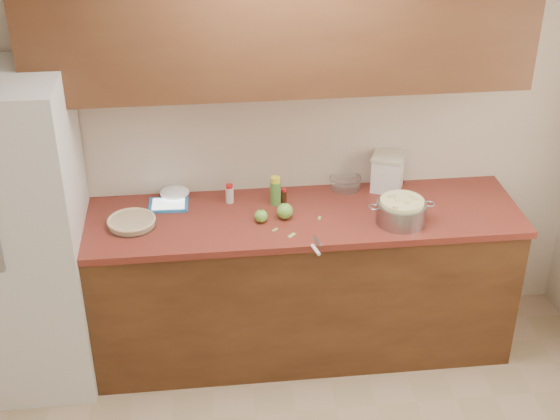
{
  "coord_description": "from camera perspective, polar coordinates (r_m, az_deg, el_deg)",
  "views": [
    {
      "loc": [
        -0.44,
        -2.22,
        3.08
      ],
      "look_at": [
        -0.03,
        1.43,
        0.98
      ],
      "focal_mm": 50.0,
      "sensor_mm": 36.0,
      "label": 1
    }
  ],
  "objects": [
    {
      "name": "pie",
      "position": [
        4.27,
        -10.81,
        -0.87
      ],
      "size": [
        0.27,
        0.27,
        0.04
      ],
      "rotation": [
        0.0,
        0.0,
        -0.38
      ],
      "color": "silver",
      "rests_on": "counter_run"
    },
    {
      "name": "paring_knife",
      "position": [
        4.0,
        2.64,
        -2.83
      ],
      "size": [
        0.06,
        0.19,
        0.02
      ],
      "rotation": [
        0.0,
        0.0,
        0.24
      ],
      "color": "gray",
      "rests_on": "counter_run"
    },
    {
      "name": "apple_left",
      "position": [
        4.22,
        -1.39,
        -0.44
      ],
      "size": [
        0.07,
        0.07,
        0.09
      ],
      "color": "#67A837",
      "rests_on": "counter_run"
    },
    {
      "name": "paper_towel",
      "position": [
        4.5,
        -7.71,
        1.26
      ],
      "size": [
        0.2,
        0.18,
        0.07
      ],
      "primitive_type": "ellipsoid",
      "rotation": [
        0.0,
        0.0,
        0.3
      ],
      "color": "white",
      "rests_on": "counter_run"
    },
    {
      "name": "fridge",
      "position": [
        4.38,
        -18.7,
        -1.84
      ],
      "size": [
        0.7,
        0.7,
        1.8
      ],
      "primitive_type": "cube",
      "color": "silver",
      "rests_on": "ground"
    },
    {
      "name": "colander",
      "position": [
        4.26,
        8.86,
        -0.1
      ],
      "size": [
        0.37,
        0.27,
        0.14
      ],
      "rotation": [
        0.0,
        0.0,
        -0.32
      ],
      "color": "gray",
      "rests_on": "counter_run"
    },
    {
      "name": "peel_c",
      "position": [
        4.12,
        0.87,
        -1.86
      ],
      "size": [
        0.05,
        0.05,
        0.0
      ],
      "primitive_type": "cube",
      "rotation": [
        0.0,
        0.0,
        0.79
      ],
      "color": "#96B95A",
      "rests_on": "counter_run"
    },
    {
      "name": "counter_run",
      "position": [
        4.55,
        0.3,
        -5.34
      ],
      "size": [
        2.64,
        0.68,
        0.92
      ],
      "color": "#593419",
      "rests_on": "ground"
    },
    {
      "name": "tablet",
      "position": [
        4.43,
        -8.16,
        0.38
      ],
      "size": [
        0.23,
        0.18,
        0.02
      ],
      "rotation": [
        0.0,
        0.0,
        -0.03
      ],
      "color": "#2775BB",
      "rests_on": "counter_run"
    },
    {
      "name": "cinnamon_shaker",
      "position": [
        4.41,
        -3.71,
        1.19
      ],
      "size": [
        0.05,
        0.05,
        0.11
      ],
      "rotation": [
        0.0,
        0.0,
        -0.41
      ],
      "color": "beige",
      "rests_on": "counter_run"
    },
    {
      "name": "peel_a",
      "position": [
        4.28,
        2.9,
        -0.59
      ],
      "size": [
        0.02,
        0.04,
        0.0
      ],
      "primitive_type": "cube",
      "rotation": [
        0.0,
        0.0,
        1.3
      ],
      "color": "#96B95A",
      "rests_on": "counter_run"
    },
    {
      "name": "mixing_bowl",
      "position": [
        4.58,
        4.82,
        2.06
      ],
      "size": [
        0.19,
        0.19,
        0.07
      ],
      "rotation": [
        0.0,
        0.0,
        -0.13
      ],
      "color": "silver",
      "rests_on": "counter_run"
    },
    {
      "name": "peel_b",
      "position": [
        4.17,
        -0.37,
        -1.46
      ],
      "size": [
        0.04,
        0.03,
        0.0
      ],
      "primitive_type": "cube",
      "rotation": [
        0.0,
        0.0,
        0.71
      ],
      "color": "#96B95A",
      "rests_on": "counter_run"
    },
    {
      "name": "lemon_bottle",
      "position": [
        4.38,
        -0.33,
        1.39
      ],
      "size": [
        0.06,
        0.06,
        0.17
      ],
      "rotation": [
        0.0,
        0.0,
        0.17
      ],
      "color": "#4C8C38",
      "rests_on": "counter_run"
    },
    {
      "name": "flour_canister",
      "position": [
        4.56,
        7.88,
        2.79
      ],
      "size": [
        0.24,
        0.24,
        0.22
      ],
      "rotation": [
        0.0,
        0.0,
        -0.41
      ],
      "color": "white",
      "rests_on": "counter_run"
    },
    {
      "name": "vanilla_bottle",
      "position": [
        4.4,
        0.3,
        1.02
      ],
      "size": [
        0.03,
        0.03,
        0.09
      ],
      "rotation": [
        0.0,
        0.0,
        0.12
      ],
      "color": "black",
      "rests_on": "counter_run"
    },
    {
      "name": "upper_cabinets",
      "position": [
        4.04,
        0.09,
        13.52
      ],
      "size": [
        2.6,
        0.34,
        0.7
      ],
      "primitive_type": "cube",
      "color": "#4F2E18",
      "rests_on": "room_shell"
    },
    {
      "name": "apple_center",
      "position": [
        4.25,
        0.36,
        -0.08
      ],
      "size": [
        0.09,
        0.09,
        0.1
      ],
      "color": "#67A837",
      "rests_on": "counter_run"
    },
    {
      "name": "room_shell",
      "position": [
        2.88,
        3.81,
        -8.45
      ],
      "size": [
        3.6,
        3.6,
        3.6
      ],
      "color": "tan",
      "rests_on": "ground"
    }
  ]
}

